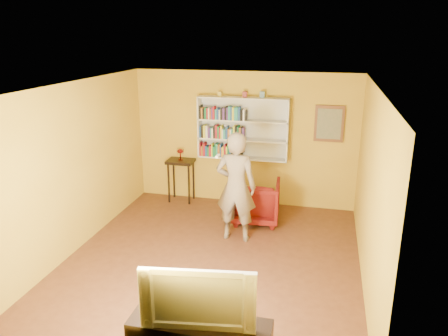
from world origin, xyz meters
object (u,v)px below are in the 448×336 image
at_px(bookshelf, 243,128).
at_px(armchair, 256,201).
at_px(person, 236,187).
at_px(console_table, 181,167).
at_px(television, 199,294).
at_px(ruby_lustre, 180,152).

xyz_separation_m(bookshelf, armchair, (0.42, -0.83, -1.20)).
bearing_deg(person, console_table, -44.31).
bearing_deg(person, bookshelf, -82.52).
height_order(console_table, person, person).
bearing_deg(console_table, person, -44.83).
relative_size(armchair, person, 0.46).
bearing_deg(person, television, 95.32).
distance_m(console_table, armchair, 1.85).
bearing_deg(console_table, bookshelf, 7.10).
bearing_deg(armchair, person, 70.51).
distance_m(ruby_lustre, armchair, 1.94).
distance_m(bookshelf, ruby_lustre, 1.40).
xyz_separation_m(console_table, person, (1.48, -1.47, 0.20)).
bearing_deg(television, console_table, 102.65).
height_order(person, television, person).
xyz_separation_m(ruby_lustre, person, (1.48, -1.47, -0.12)).
bearing_deg(armchair, console_table, -25.87).
relative_size(ruby_lustre, armchair, 0.27).
relative_size(person, television, 1.61).
height_order(bookshelf, television, bookshelf).
relative_size(bookshelf, ruby_lustre, 7.74).
height_order(armchair, person, person).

